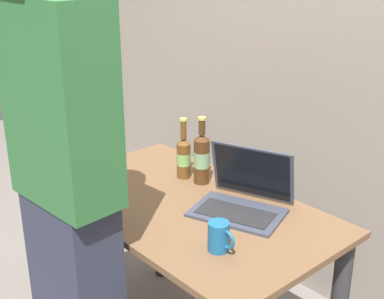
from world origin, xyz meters
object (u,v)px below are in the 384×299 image
Objects in this scene: laptop at (243,196)px; beer_bottle_dark at (202,157)px; coffee_mug at (219,237)px; beer_bottle_amber at (184,156)px; person_figure at (69,197)px.

laptop is 1.40× the size of beer_bottle_dark.
coffee_mug is at bearing -36.43° from beer_bottle_dark.
beer_bottle_amber is (-0.10, -0.02, -0.02)m from beer_bottle_dark.
person_figure is at bearing -134.61° from coffee_mug.
person_figure reaches higher than beer_bottle_amber.
laptop is at bearing 73.00° from person_figure.
beer_bottle_dark is at bearing 171.19° from laptop.
beer_bottle_dark is at bearing 12.53° from beer_bottle_amber.
beer_bottle_amber is at bearing 176.47° from laptop.
beer_bottle_amber is (-0.40, 0.02, 0.05)m from laptop.
person_figure reaches higher than coffee_mug.
beer_bottle_dark is 0.57m from coffee_mug.
beer_bottle_amber is 2.49× the size of coffee_mug.
beer_bottle_amber is at bearing -167.47° from beer_bottle_dark.
beer_bottle_amber is at bearing 105.78° from person_figure.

